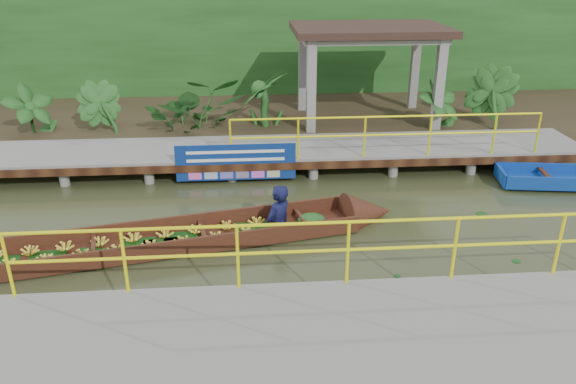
{
  "coord_description": "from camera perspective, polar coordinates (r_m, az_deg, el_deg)",
  "views": [
    {
      "loc": [
        -0.62,
        -10.1,
        5.21
      ],
      "look_at": [
        0.2,
        0.5,
        0.6
      ],
      "focal_mm": 35.0,
      "sensor_mm": 36.0,
      "label": 1
    }
  ],
  "objects": [
    {
      "name": "vendor_boat",
      "position": [
        10.87,
        -12.04,
        -4.21
      ],
      "size": [
        9.94,
        3.01,
        2.25
      ],
      "rotation": [
        0.0,
        0.0,
        0.21
      ],
      "color": "#351A0E",
      "rests_on": "ground"
    },
    {
      "name": "land_strip",
      "position": [
        18.3,
        -2.34,
        7.62
      ],
      "size": [
        30.0,
        8.0,
        0.45
      ],
      "primitive_type": "cube",
      "color": "#2F2317",
      "rests_on": "ground"
    },
    {
      "name": "far_dock",
      "position": [
        14.35,
        -1.63,
        4.17
      ],
      "size": [
        16.0,
        2.06,
        1.66
      ],
      "color": "gray",
      "rests_on": "ground"
    },
    {
      "name": "blue_banner",
      "position": [
        13.42,
        -5.32,
        3.04
      ],
      "size": [
        2.85,
        0.04,
        0.89
      ],
      "color": "navy",
      "rests_on": "ground"
    },
    {
      "name": "ground",
      "position": [
        11.38,
        -0.81,
        -3.8
      ],
      "size": [
        80.0,
        80.0,
        0.0
      ],
      "primitive_type": "plane",
      "color": "#31361B",
      "rests_on": "ground"
    },
    {
      "name": "tropical_plants",
      "position": [
        15.9,
        -3.25,
        9.07
      ],
      "size": [
        14.32,
        1.32,
        1.65
      ],
      "color": "#194315",
      "rests_on": "ground"
    },
    {
      "name": "foliage_backdrop",
      "position": [
        20.37,
        -2.72,
        14.35
      ],
      "size": [
        30.0,
        0.8,
        4.0
      ],
      "primitive_type": "cube",
      "color": "#194315",
      "rests_on": "ground"
    },
    {
      "name": "pavilion",
      "position": [
        16.97,
        8.22,
        15.1
      ],
      "size": [
        4.4,
        3.0,
        3.0
      ],
      "color": "gray",
      "rests_on": "ground"
    },
    {
      "name": "near_dock",
      "position": [
        7.85,
        8.83,
        -15.62
      ],
      "size": [
        18.0,
        2.4,
        1.73
      ],
      "color": "gray",
      "rests_on": "ground"
    }
  ]
}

